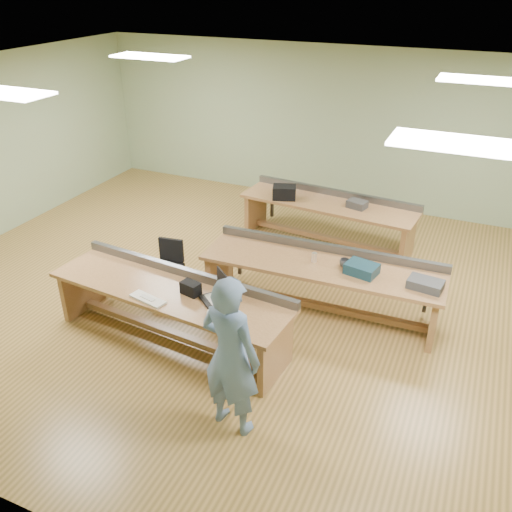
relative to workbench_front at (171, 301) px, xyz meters
name	(u,v)px	position (x,y,z in m)	size (l,w,h in m)	color
floor	(256,297)	(0.57, 1.33, -0.56)	(10.00, 10.00, 0.00)	#A57A3E
ceiling	(256,84)	(0.57, 1.33, 2.44)	(10.00, 10.00, 0.00)	silver
wall_back	(341,128)	(0.57, 5.33, 0.94)	(10.00, 0.04, 3.00)	#8EA77E
wall_front	(34,395)	(0.57, -2.67, 0.94)	(10.00, 0.04, 3.00)	#8EA77E
fluor_panels	(256,86)	(0.57, 1.33, 2.41)	(6.20, 3.50, 0.03)	white
workbench_front	(171,301)	(0.00, 0.00, 0.00)	(3.23, 1.14, 0.86)	#AA7847
workbench_mid	(322,275)	(1.51, 1.37, 0.00)	(3.24, 0.95, 0.86)	#AA7847
workbench_back	(328,212)	(0.97, 3.44, 0.00)	(3.02, 1.05, 0.86)	#AA7847
person	(231,356)	(1.33, -1.02, 0.32)	(0.65, 0.42, 1.78)	#6C83B0
laptop_base	(214,300)	(0.62, -0.04, 0.20)	(0.31, 0.26, 0.03)	black
laptop_screen	(223,281)	(0.70, 0.05, 0.43)	(0.31, 0.02, 0.25)	black
keyboard	(148,299)	(-0.10, -0.33, 0.20)	(0.47, 0.16, 0.03)	silver
trackball_mouse	(213,312)	(0.75, -0.29, 0.22)	(0.14, 0.17, 0.07)	white
camera_bag	(191,288)	(0.30, 0.00, 0.27)	(0.23, 0.15, 0.16)	black
task_chair	(169,275)	(-0.63, 0.93, -0.26)	(0.49, 0.49, 0.81)	black
parts_bin_teal	(362,269)	(2.05, 1.31, 0.26)	(0.39, 0.29, 0.14)	#13303E
parts_bin_grey	(425,284)	(2.85, 1.27, 0.24)	(0.41, 0.26, 0.11)	#343436
mug	(345,263)	(1.81, 1.39, 0.24)	(0.14, 0.14, 0.11)	#343436
drinks_can	(314,257)	(1.40, 1.36, 0.25)	(0.07, 0.07, 0.13)	white
storage_box_back	(284,192)	(0.23, 3.28, 0.30)	(0.39, 0.28, 0.22)	black
tray_back	(357,204)	(1.46, 3.39, 0.25)	(0.30, 0.22, 0.12)	#343436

